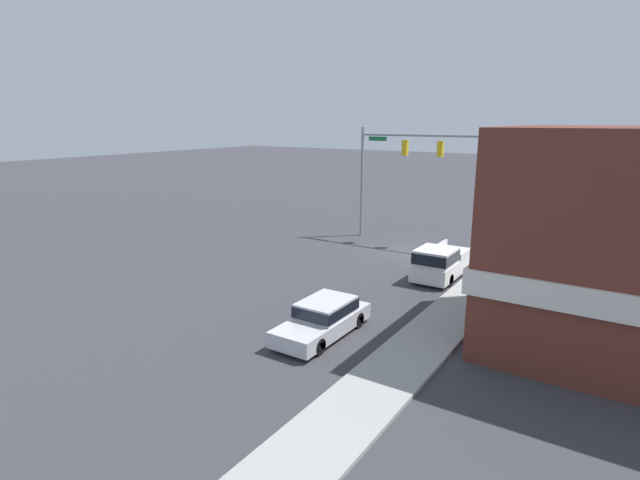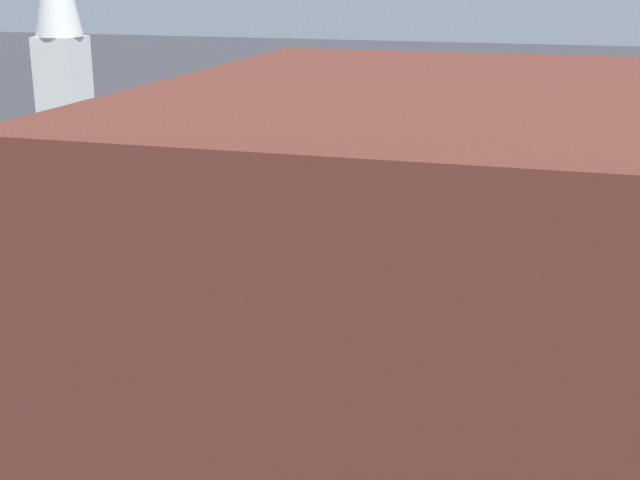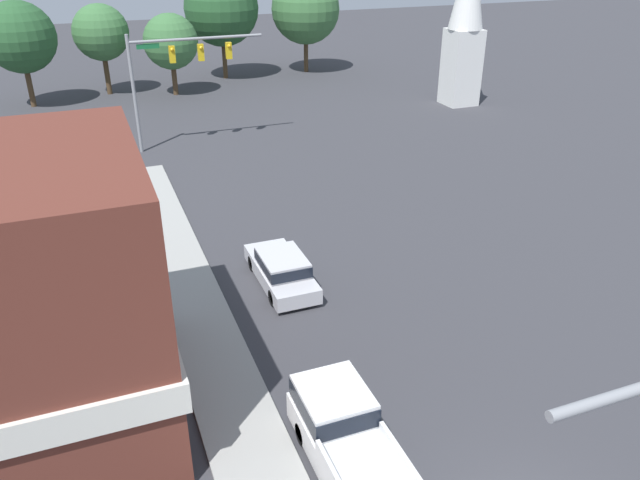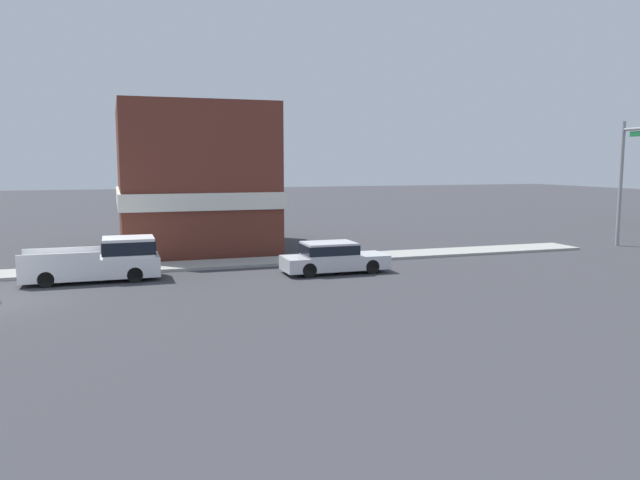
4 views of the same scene
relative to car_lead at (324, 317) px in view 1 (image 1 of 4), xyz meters
The scene contains 6 objects.
ground_plane 13.95m from the car_lead, 81.94° to the right, with size 200.00×200.00×0.00m, color #38383D.
sidewalk_curb 14.31m from the car_lead, 105.19° to the right, with size 2.40×60.00×0.14m.
near_signal_assembly 18.03m from the car_lead, 74.23° to the right, with size 8.90×0.49×7.99m.
car_lead is the anchor object (origin of this frame).
pickup_truck_parked 10.04m from the car_lead, 97.76° to the right, with size 1.98×5.61×1.84m.
construction_barrel 17.70m from the car_lead, 96.31° to the right, with size 0.59×0.59×0.97m.
Camera 1 is at (-12.14, 29.65, 8.53)m, focal length 28.00 mm.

